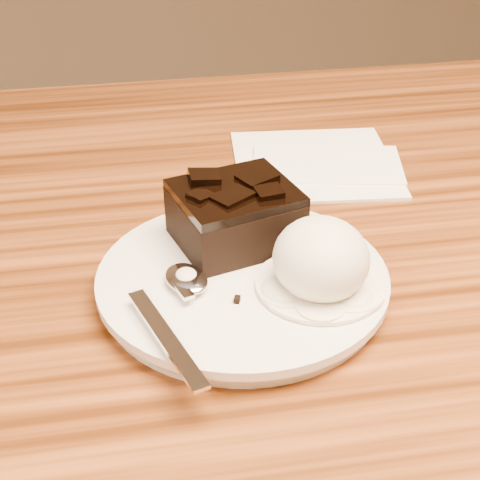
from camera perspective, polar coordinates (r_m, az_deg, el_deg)
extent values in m
cylinder|color=silver|center=(0.55, 0.18, -3.29)|extent=(0.21, 0.21, 0.02)
cube|color=black|center=(0.58, -0.36, 1.59)|extent=(0.10, 0.09, 0.04)
ellipsoid|color=white|center=(0.53, 6.07, -1.40)|extent=(0.07, 0.07, 0.06)
cylinder|color=white|center=(0.54, 5.94, -3.39)|extent=(0.09, 0.09, 0.00)
cube|color=white|center=(0.74, 5.57, 5.80)|extent=(0.16, 0.16, 0.01)
cube|color=black|center=(0.52, 3.61, -4.29)|extent=(0.01, 0.01, 0.00)
cube|color=black|center=(0.52, 5.13, -5.14)|extent=(0.01, 0.01, 0.00)
cube|color=black|center=(0.52, -0.22, -4.47)|extent=(0.01, 0.01, 0.00)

